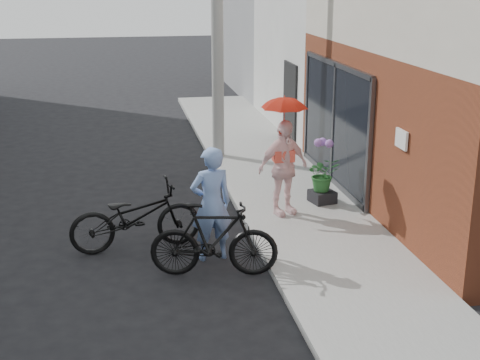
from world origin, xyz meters
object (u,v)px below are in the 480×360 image
object	(u,v)px
bike_left	(136,217)
planter	(322,196)
bike_right	(214,240)
kimono_woman	(283,168)
utility_pole	(217,12)
officer	(211,204)

from	to	relation	value
bike_left	planter	xyz separation A→B (m)	(3.58, 1.37, -0.33)
bike_right	bike_left	bearing A→B (deg)	52.47
bike_left	kimono_woman	xyz separation A→B (m)	(2.68, 0.89, 0.43)
bike_left	bike_right	size ratio (longest dim) A/B	1.12
planter	kimono_woman	bearing A→B (deg)	-152.04
bike_right	planter	distance (m)	3.61
bike_left	bike_right	bearing A→B (deg)	-145.51
bike_right	kimono_woman	xyz separation A→B (m)	(1.57, 2.12, 0.42)
bike_left	utility_pole	bearing A→B (deg)	-30.06
utility_pole	kimono_woman	bearing A→B (deg)	-82.99
bike_left	planter	bearing A→B (deg)	-76.52
utility_pole	bike_right	world-z (taller)	utility_pole
bike_left	kimono_woman	bearing A→B (deg)	-79.08
bike_right	kimono_woman	distance (m)	2.67
officer	planter	world-z (taller)	officer
utility_pole	bike_left	bearing A→B (deg)	-112.62
utility_pole	officer	size ratio (longest dim) A/B	3.83
officer	bike_left	world-z (taller)	officer
utility_pole	kimono_woman	world-z (taller)	utility_pole
bike_right	planter	bearing A→B (deg)	-33.09
utility_pole	officer	xyz separation A→B (m)	(-0.99, -5.76, -2.59)
officer	planter	xyz separation A→B (m)	(2.43, 1.97, -0.68)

